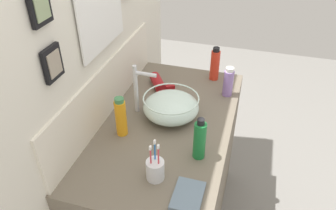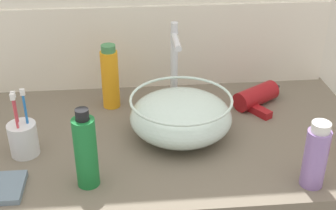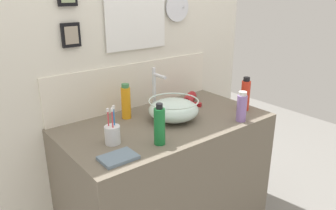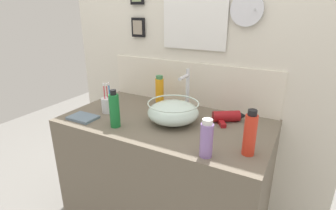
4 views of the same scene
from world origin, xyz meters
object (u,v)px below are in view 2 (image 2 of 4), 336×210
toothbrush_cup (23,138)px  soap_dispenser (86,151)px  hair_drier (259,96)px  glass_bowl_sink (181,116)px  shampoo_bottle (316,156)px  faucet (175,60)px  lotion_bottle (110,77)px

toothbrush_cup → soap_dispenser: 0.24m
soap_dispenser → hair_drier: bearing=34.6°
glass_bowl_sink → hair_drier: glass_bowl_sink is taller
hair_drier → shampoo_bottle: bearing=-87.1°
faucet → soap_dispenser: faucet is taller
faucet → shampoo_bottle: bearing=-55.6°
toothbrush_cup → lotion_bottle: bearing=47.1°
glass_bowl_sink → lotion_bottle: 0.29m
faucet → hair_drier: (0.28, -0.02, -0.13)m
toothbrush_cup → soap_dispenser: bearing=-39.5°
shampoo_bottle → lotion_bottle: bearing=138.0°
faucet → shampoo_bottle: 0.54m
faucet → hair_drier: size_ratio=1.41×
glass_bowl_sink → shampoo_bottle: bearing=-40.8°
faucet → hair_drier: 0.31m
toothbrush_cup → shampoo_bottle: 0.78m
hair_drier → soap_dispenser: size_ratio=0.92×
glass_bowl_sink → hair_drier: bearing=30.4°
faucet → toothbrush_cup: (-0.44, -0.24, -0.11)m
lotion_bottle → hair_drier: bearing=-3.8°
glass_bowl_sink → hair_drier: size_ratio=1.50×
glass_bowl_sink → shampoo_bottle: size_ratio=1.65×
hair_drier → toothbrush_cup: toothbrush_cup is taller
hair_drier → soap_dispenser: (-0.54, -0.37, 0.07)m
glass_bowl_sink → toothbrush_cup: toothbrush_cup is taller
faucet → soap_dispenser: bearing=-123.7°
hair_drier → shampoo_bottle: size_ratio=1.10×
shampoo_bottle → lotion_bottle: (-0.51, 0.46, 0.02)m
faucet → glass_bowl_sink: bearing=-90.0°
soap_dispenser → shampoo_bottle: 0.57m
hair_drier → lotion_bottle: 0.50m
hair_drier → soap_dispenser: 0.66m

